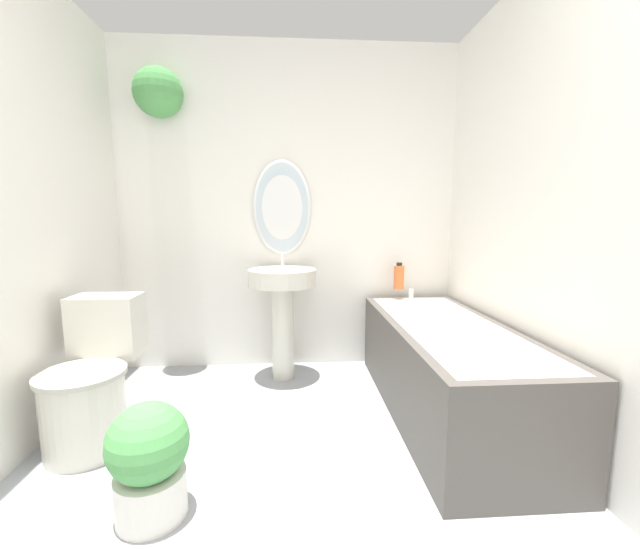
{
  "coord_description": "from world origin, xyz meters",
  "views": [
    {
      "loc": [
        0.03,
        -0.44,
        1.13
      ],
      "look_at": [
        0.17,
        1.57,
        0.84
      ],
      "focal_mm": 22.0,
      "sensor_mm": 36.0,
      "label": 1
    }
  ],
  "objects_px": {
    "toilet": "(92,383)",
    "pedestal_sink": "(282,299)",
    "shampoo_bottle": "(399,277)",
    "bathtub": "(446,367)",
    "potted_plant": "(149,458)"
  },
  "relations": [
    {
      "from": "toilet",
      "to": "pedestal_sink",
      "type": "relative_size",
      "value": 0.81
    },
    {
      "from": "pedestal_sink",
      "to": "shampoo_bottle",
      "type": "distance_m",
      "value": 0.89
    },
    {
      "from": "bathtub",
      "to": "shampoo_bottle",
      "type": "xyz_separation_m",
      "value": [
        -0.09,
        0.74,
        0.42
      ]
    },
    {
      "from": "pedestal_sink",
      "to": "potted_plant",
      "type": "distance_m",
      "value": 1.43
    },
    {
      "from": "toilet",
      "to": "shampoo_bottle",
      "type": "relative_size",
      "value": 3.61
    },
    {
      "from": "shampoo_bottle",
      "to": "potted_plant",
      "type": "height_order",
      "value": "shampoo_bottle"
    },
    {
      "from": "toilet",
      "to": "pedestal_sink",
      "type": "height_order",
      "value": "pedestal_sink"
    },
    {
      "from": "bathtub",
      "to": "potted_plant",
      "type": "bearing_deg",
      "value": -153.39
    },
    {
      "from": "toilet",
      "to": "pedestal_sink",
      "type": "distance_m",
      "value": 1.23
    },
    {
      "from": "toilet",
      "to": "shampoo_bottle",
      "type": "xyz_separation_m",
      "value": [
        1.81,
        0.9,
        0.39
      ]
    },
    {
      "from": "bathtub",
      "to": "pedestal_sink",
      "type": "bearing_deg",
      "value": 148.45
    },
    {
      "from": "toilet",
      "to": "potted_plant",
      "type": "relative_size",
      "value": 1.59
    },
    {
      "from": "pedestal_sink",
      "to": "shampoo_bottle",
      "type": "height_order",
      "value": "pedestal_sink"
    },
    {
      "from": "pedestal_sink",
      "to": "toilet",
      "type": "bearing_deg",
      "value": -141.34
    },
    {
      "from": "toilet",
      "to": "bathtub",
      "type": "distance_m",
      "value": 1.9
    }
  ]
}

